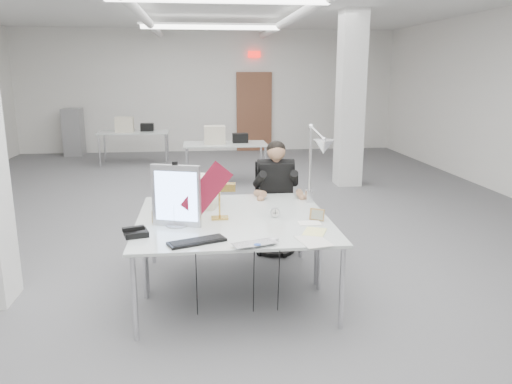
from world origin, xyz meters
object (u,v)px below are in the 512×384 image
(seated_person, at_px, (276,179))
(laptop, at_px, (257,246))
(desk_main, at_px, (237,233))
(architect_lamp, at_px, (316,165))
(desk_phone, at_px, (136,233))
(office_chair, at_px, (275,208))
(monitor, at_px, (176,196))
(bankers_lamp, at_px, (219,203))
(beige_monitor, at_px, (201,191))

(seated_person, bearing_deg, laptop, -100.58)
(desk_main, relative_size, laptop, 5.01)
(architect_lamp, bearing_deg, desk_phone, -133.01)
(seated_person, distance_m, architect_lamp, 0.86)
(office_chair, xyz_separation_m, monitor, (-1.09, -1.27, 0.49))
(bankers_lamp, bearing_deg, desk_phone, -144.35)
(architect_lamp, bearing_deg, desk_main, -116.16)
(beige_monitor, bearing_deg, seated_person, 49.29)
(office_chair, bearing_deg, desk_phone, -130.54)
(office_chair, distance_m, beige_monitor, 1.13)
(desk_main, distance_m, bankers_lamp, 0.47)
(seated_person, height_order, laptop, seated_person)
(seated_person, relative_size, architect_lamp, 1.01)
(monitor, distance_m, beige_monitor, 0.69)
(monitor, height_order, desk_phone, monitor)
(laptop, relative_size, desk_phone, 1.87)
(bankers_lamp, xyz_separation_m, desk_phone, (-0.72, -0.43, -0.13))
(desk_main, bearing_deg, architect_lamp, 39.57)
(desk_main, bearing_deg, laptop, -72.40)
(seated_person, relative_size, laptop, 2.53)
(monitor, xyz_separation_m, bankers_lamp, (0.39, 0.17, -0.12))
(desk_main, bearing_deg, beige_monitor, 108.44)
(desk_main, xyz_separation_m, seated_person, (0.57, 1.46, 0.16))
(monitor, bearing_deg, laptop, -27.03)
(monitor, height_order, architect_lamp, architect_lamp)
(seated_person, bearing_deg, monitor, -129.30)
(seated_person, height_order, bankers_lamp, seated_person)
(desk_phone, relative_size, beige_monitor, 0.57)
(monitor, relative_size, desk_phone, 2.90)
(desk_main, xyz_separation_m, office_chair, (0.57, 1.51, -0.20))
(desk_phone, bearing_deg, architect_lamp, 6.80)
(bankers_lamp, bearing_deg, seated_person, 61.18)
(office_chair, bearing_deg, seated_person, -87.50)
(seated_person, height_order, beige_monitor, seated_person)
(desk_phone, bearing_deg, bankers_lamp, 14.78)
(seated_person, relative_size, desk_phone, 4.73)
(desk_main, bearing_deg, seated_person, 68.69)
(bankers_lamp, bearing_deg, office_chair, 62.41)
(office_chair, relative_size, architect_lamp, 1.20)
(seated_person, distance_m, beige_monitor, 1.04)
(seated_person, xyz_separation_m, bankers_lamp, (-0.70, -1.04, 0.01))
(laptop, height_order, architect_lamp, architect_lamp)
(office_chair, distance_m, architect_lamp, 1.08)
(office_chair, height_order, architect_lamp, architect_lamp)
(desk_main, height_order, seated_person, seated_person)
(laptop, xyz_separation_m, beige_monitor, (-0.43, 1.31, 0.15))
(monitor, height_order, bankers_lamp, monitor)
(monitor, xyz_separation_m, desk_phone, (-0.33, -0.26, -0.25))
(seated_person, distance_m, desk_phone, 2.05)
(office_chair, height_order, seated_person, seated_person)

